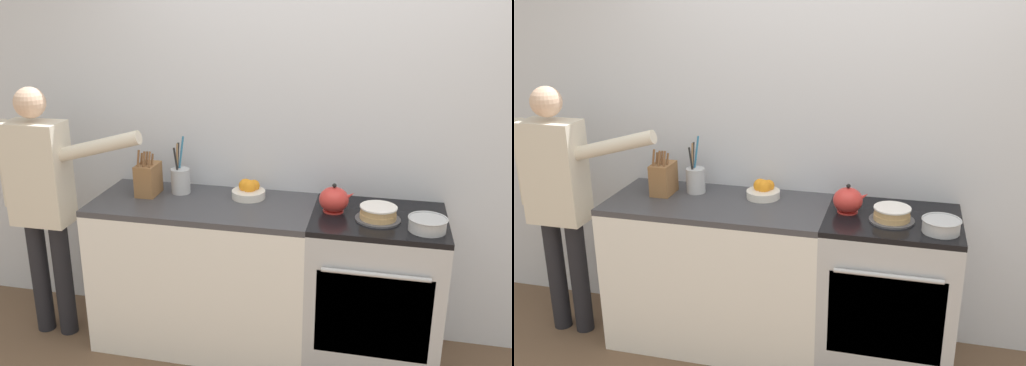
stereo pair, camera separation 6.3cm
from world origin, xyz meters
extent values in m
cube|color=silver|center=(0.00, 0.61, 1.30)|extent=(8.00, 0.04, 2.60)
cube|color=white|center=(-0.68, 0.30, 0.44)|extent=(1.28, 0.59, 0.87)
cube|color=#3D3D42|center=(-0.68, 0.30, 0.89)|extent=(1.28, 0.59, 0.03)
cube|color=#B7BABF|center=(0.32, 0.30, 0.44)|extent=(0.72, 0.59, 0.88)
cube|color=black|center=(0.32, 0.01, 0.46)|extent=(0.59, 0.01, 0.48)
cylinder|color=#B7BABF|center=(0.32, -0.02, 0.72)|extent=(0.54, 0.02, 0.02)
cube|color=black|center=(0.32, 0.30, 0.89)|extent=(0.72, 0.59, 0.03)
cylinder|color=#4C4C51|center=(0.31, 0.24, 0.91)|extent=(0.24, 0.24, 0.01)
cylinder|color=tan|center=(0.31, 0.24, 0.93)|extent=(0.19, 0.19, 0.03)
cylinder|color=tan|center=(0.31, 0.24, 0.96)|extent=(0.19, 0.19, 0.03)
cylinder|color=white|center=(0.31, 0.24, 0.98)|extent=(0.20, 0.20, 0.01)
cylinder|color=red|center=(0.07, 0.32, 0.91)|extent=(0.11, 0.11, 0.01)
ellipsoid|color=red|center=(0.07, 0.32, 0.98)|extent=(0.16, 0.16, 0.14)
cone|color=red|center=(0.15, 0.32, 1.00)|extent=(0.08, 0.04, 0.07)
sphere|color=black|center=(0.07, 0.32, 1.06)|extent=(0.02, 0.02, 0.02)
cylinder|color=#B7BABF|center=(0.56, 0.15, 0.94)|extent=(0.19, 0.19, 0.06)
torus|color=#B7BABF|center=(0.56, 0.15, 0.98)|extent=(0.20, 0.20, 0.01)
cube|color=olive|center=(-1.04, 0.35, 1.00)|extent=(0.11, 0.17, 0.19)
cylinder|color=brown|center=(-1.07, 0.31, 1.14)|extent=(0.01, 0.04, 0.10)
cylinder|color=brown|center=(-1.04, 0.31, 1.14)|extent=(0.01, 0.04, 0.09)
cylinder|color=brown|center=(-1.00, 0.31, 1.14)|extent=(0.01, 0.04, 0.09)
cylinder|color=brown|center=(-1.07, 0.35, 1.13)|extent=(0.01, 0.03, 0.07)
cylinder|color=brown|center=(-1.04, 0.35, 1.13)|extent=(0.01, 0.04, 0.08)
cylinder|color=brown|center=(-1.00, 0.35, 1.13)|extent=(0.01, 0.03, 0.07)
cylinder|color=brown|center=(-1.07, 0.39, 1.13)|extent=(0.01, 0.03, 0.06)
cylinder|color=#B7BABF|center=(-0.86, 0.42, 0.98)|extent=(0.11, 0.11, 0.15)
cylinder|color=black|center=(-0.87, 0.40, 1.08)|extent=(0.05, 0.04, 0.23)
cylinder|color=teal|center=(-0.86, 0.44, 1.11)|extent=(0.06, 0.02, 0.29)
cylinder|color=black|center=(-0.88, 0.43, 1.09)|extent=(0.03, 0.04, 0.25)
cylinder|color=#A37A51|center=(-0.88, 0.43, 1.09)|extent=(0.02, 0.03, 0.25)
cylinder|color=silver|center=(-0.44, 0.42, 0.93)|extent=(0.20, 0.20, 0.05)
sphere|color=orange|center=(-0.44, 0.43, 0.98)|extent=(0.08, 0.08, 0.08)
sphere|color=orange|center=(-0.46, 0.44, 0.98)|extent=(0.08, 0.08, 0.08)
sphere|color=orange|center=(-0.43, 0.43, 0.98)|extent=(0.08, 0.08, 0.08)
sphere|color=orange|center=(-0.44, 0.43, 0.97)|extent=(0.07, 0.07, 0.07)
sphere|color=orange|center=(-0.42, 0.46, 0.97)|extent=(0.07, 0.07, 0.07)
cylinder|color=black|center=(-1.72, 0.17, 0.37)|extent=(0.11, 0.11, 0.75)
cylinder|color=black|center=(-1.56, 0.17, 0.37)|extent=(0.11, 0.11, 0.75)
cube|color=beige|center=(-1.64, 0.17, 1.05)|extent=(0.34, 0.20, 0.62)
cylinder|color=beige|center=(-1.85, 0.17, 1.10)|extent=(0.08, 0.08, 0.52)
cylinder|color=beige|center=(-1.25, 0.17, 1.24)|extent=(0.53, 0.08, 0.21)
sphere|color=beige|center=(-1.64, 0.17, 1.47)|extent=(0.18, 0.18, 0.18)
camera|label=1|loc=(0.30, -2.64, 2.07)|focal=40.00mm
camera|label=2|loc=(0.36, -2.63, 2.07)|focal=40.00mm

